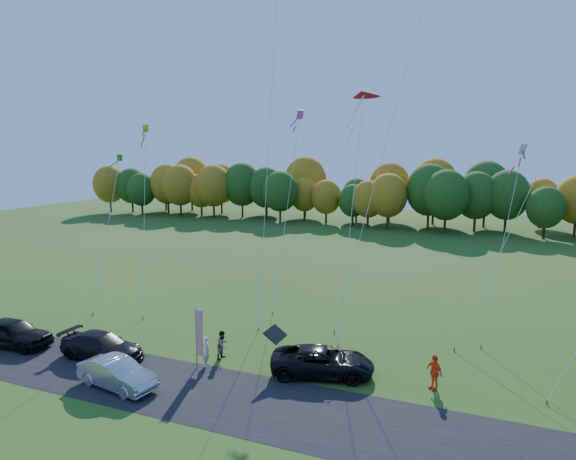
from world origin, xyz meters
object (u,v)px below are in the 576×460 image
at_px(silver_sedan, 117,374).
at_px(person_east, 434,372).
at_px(black_suv, 323,361).
at_px(feather_flag, 198,332).

height_order(silver_sedan, person_east, person_east).
height_order(black_suv, silver_sedan, black_suv).
relative_size(silver_sedan, feather_flag, 1.30).
xyz_separation_m(black_suv, person_east, (5.87, 0.64, 0.14)).
bearing_deg(feather_flag, silver_sedan, -126.58).
bearing_deg(feather_flag, black_suv, 15.67).
bearing_deg(black_suv, feather_flag, 90.07).
bearing_deg(person_east, feather_flag, -127.03).
distance_m(black_suv, person_east, 5.91).
bearing_deg(silver_sedan, person_east, -58.95).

